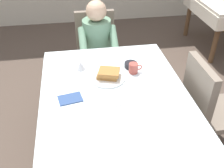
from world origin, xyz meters
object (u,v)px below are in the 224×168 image
Objects in this scene: diner_person at (97,43)px; chair_right_side at (206,105)px; syrup_pitcher at (81,66)px; cup_coffee at (134,68)px; spoon_near_edge at (121,104)px; breakfast_stack at (108,74)px; dining_table_main at (115,103)px; plate_breakfast at (108,78)px; fork_left_of_plate at (84,82)px; chair_diner at (96,48)px; knife_right_of_plate at (131,78)px; bowl_butter at (131,65)px.

diner_person reaches higher than chair_right_side.
syrup_pitcher is at bearing 71.29° from diner_person.
cup_coffee is 0.44m from spoon_near_edge.
syrup_pitcher is (-0.43, 0.12, -0.01)m from cup_coffee.
breakfast_stack is (-0.79, 0.21, 0.26)m from chair_right_side.
dining_table_main is 0.23m from plate_breakfast.
spoon_near_edge is at bearing -81.75° from plate_breakfast.
plate_breakfast is 1.56× the size of fork_left_of_plate.
diner_person is at bearing 89.37° from plate_breakfast.
spoon_near_edge is at bearing -136.52° from fork_left_of_plate.
dining_table_main is 0.25m from breakfast_stack.
chair_diner is at bearing -90.00° from diner_person.
cup_coffee reaches higher than knife_right_of_plate.
chair_right_side is 4.65× the size of knife_right_of_plate.
chair_diner is 1.00× the size of chair_right_side.
cup_coffee is 0.63× the size of fork_left_of_plate.
cup_coffee is 0.43m from fork_left_of_plate.
chair_diner reaches higher than spoon_near_edge.
diner_person is 4.00× the size of plate_breakfast.
chair_diner is at bearing 89.47° from plate_breakfast.
cup_coffee is at bearing -29.89° from knife_right_of_plate.
chair_diner is 11.63× the size of syrup_pitcher.
cup_coffee reaches higher than dining_table_main.
bowl_butter is at bearing -16.21° from knife_right_of_plate.
dining_table_main is 5.44× the size of plate_breakfast.
plate_breakfast is at bearing 79.37° from knife_right_of_plate.
diner_person is 0.81m from breakfast_stack.
diner_person reaches higher than cup_coffee.
fork_left_of_plate is (-0.42, -0.08, -0.04)m from cup_coffee.
plate_breakfast is (-0.01, -0.81, 0.08)m from diner_person.
chair_diner is at bearing -146.06° from chair_right_side.
breakfast_stack is 2.54× the size of syrup_pitcher.
chair_right_side reaches higher than dining_table_main.
cup_coffee reaches higher than bowl_butter.
bowl_butter is at bearing 92.81° from cup_coffee.
bowl_butter is 0.45m from fork_left_of_plate.
plate_breakfast is 0.19m from knife_right_of_plate.
syrup_pitcher is 0.44× the size of fork_left_of_plate.
knife_right_of_plate is at bearing -6.01° from plate_breakfast.
fork_left_of_plate is 1.20× the size of spoon_near_edge.
plate_breakfast reaches higher than dining_table_main.
chair_diner reaches higher than cup_coffee.
dining_table_main is 1.01m from diner_person.
diner_person is 9.91× the size of cup_coffee.
knife_right_of_plate is at bearing -83.48° from fork_left_of_plate.
spoon_near_edge is (0.05, -0.34, -0.01)m from plate_breakfast.
chair_right_side reaches higher than syrup_pitcher.
dining_table_main is 1.64× the size of chair_diner.
spoon_near_edge reaches higher than dining_table_main.
plate_breakfast is 0.24m from cup_coffee.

